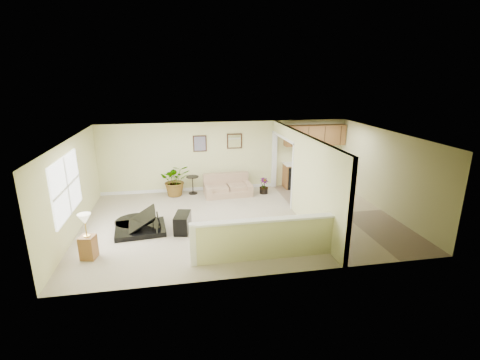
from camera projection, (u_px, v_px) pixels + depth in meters
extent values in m
plane|color=tan|center=(241.00, 220.00, 10.21)|extent=(9.00, 9.00, 0.00)
cube|color=beige|center=(226.00, 156.00, 12.68)|extent=(9.00, 0.04, 2.50)
cube|color=beige|center=(268.00, 221.00, 7.02)|extent=(9.00, 0.04, 2.50)
cube|color=beige|center=(72.00, 188.00, 9.09)|extent=(0.04, 6.00, 2.50)
cube|color=beige|center=(386.00, 172.00, 10.61)|extent=(0.04, 6.00, 2.50)
cube|color=white|center=(241.00, 135.00, 9.49)|extent=(9.00, 6.00, 0.04)
cube|color=tan|center=(341.00, 213.00, 10.74)|extent=(2.70, 6.00, 0.01)
cube|color=beige|center=(317.00, 189.00, 9.02)|extent=(0.12, 3.60, 2.50)
cube|color=beige|center=(285.00, 131.00, 11.52)|extent=(0.12, 2.35, 0.40)
cube|color=beige|center=(266.00, 240.00, 7.93)|extent=(3.30, 0.12, 0.95)
cube|color=white|center=(266.00, 220.00, 7.79)|extent=(3.40, 0.22, 0.05)
cube|color=white|center=(193.00, 245.00, 7.65)|extent=(0.14, 0.14, 1.00)
cube|color=white|center=(66.00, 186.00, 8.56)|extent=(0.05, 2.15, 1.45)
cube|color=#351E13|center=(200.00, 144.00, 12.35)|extent=(0.48, 0.03, 0.58)
cube|color=#845472|center=(200.00, 144.00, 12.33)|extent=(0.40, 0.01, 0.50)
cube|color=#351E13|center=(234.00, 141.00, 12.54)|extent=(0.55, 0.03, 0.55)
cube|color=silver|center=(235.00, 141.00, 12.53)|extent=(0.46, 0.01, 0.46)
cube|color=brown|center=(314.00, 175.00, 13.18)|extent=(2.30, 0.60, 0.90)
cube|color=silver|center=(314.00, 163.00, 13.05)|extent=(2.36, 0.65, 0.04)
cube|color=black|center=(294.00, 177.00, 13.05)|extent=(0.60, 0.60, 0.84)
cube|color=brown|center=(315.00, 135.00, 12.86)|extent=(2.30, 0.35, 0.75)
cube|color=black|center=(139.00, 207.00, 9.27)|extent=(1.42, 1.26, 0.27)
cylinder|color=black|center=(135.00, 201.00, 9.72)|extent=(1.12, 1.12, 0.27)
cube|color=white|center=(168.00, 207.00, 9.41)|extent=(0.29, 0.92, 0.02)
cube|color=black|center=(135.00, 198.00, 9.27)|extent=(1.13, 1.14, 0.61)
cube|color=black|center=(183.00, 223.00, 9.41)|extent=(0.51, 0.80, 0.49)
cube|color=tan|center=(228.00, 189.00, 12.30)|extent=(1.68, 1.01, 0.46)
cube|color=tan|center=(226.00, 173.00, 12.50)|extent=(1.65, 0.30, 0.48)
cube|color=tan|center=(207.00, 181.00, 12.09)|extent=(0.24, 0.94, 0.17)
cube|color=tan|center=(248.00, 179.00, 12.33)|extent=(0.24, 0.94, 0.17)
cylinder|color=black|center=(193.00, 193.00, 12.49)|extent=(0.32, 0.32, 0.03)
cylinder|color=black|center=(193.00, 185.00, 12.40)|extent=(0.03, 0.03, 0.62)
cylinder|color=black|center=(192.00, 177.00, 12.31)|extent=(0.44, 0.44, 0.03)
cylinder|color=black|center=(176.00, 192.00, 12.28)|extent=(0.32, 0.32, 0.23)
imported|color=#164A18|center=(176.00, 180.00, 12.15)|extent=(1.09, 0.97, 1.13)
cylinder|color=black|center=(264.00, 191.00, 12.48)|extent=(0.30, 0.30, 0.21)
imported|color=#164A18|center=(264.00, 186.00, 12.43)|extent=(0.41, 0.41, 0.57)
cube|color=brown|center=(88.00, 247.00, 8.00)|extent=(0.39, 0.39, 0.56)
cylinder|color=gold|center=(87.00, 236.00, 7.92)|extent=(0.15, 0.15, 0.02)
cylinder|color=gold|center=(86.00, 228.00, 7.86)|extent=(0.03, 0.03, 0.37)
cone|color=beige|center=(84.00, 219.00, 7.80)|extent=(0.30, 0.30, 0.24)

